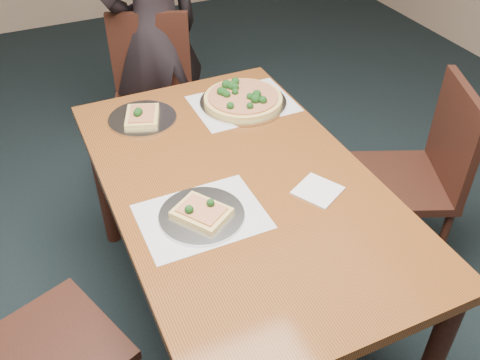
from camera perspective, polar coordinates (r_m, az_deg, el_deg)
name	(u,v)px	position (r m, az deg, el deg)	size (l,w,h in m)	color
dining_table	(240,200)	(1.95, 0.00, -2.11)	(0.90, 1.50, 0.75)	#603013
chair_far	(152,92)	(2.93, -9.36, 9.21)	(0.55, 0.55, 0.91)	black
chair_left	(19,358)	(1.81, -22.53, -17.12)	(0.54, 0.54, 0.91)	black
chair_right	(419,170)	(2.45, 18.59, 1.00)	(0.55, 0.55, 0.91)	black
diner	(156,35)	(2.97, -8.97, 15.08)	(0.56, 0.37, 1.53)	black
placemat_main	(243,104)	(2.32, 0.33, 8.15)	(0.42, 0.32, 0.00)	white
placemat_near	(202,217)	(1.75, -4.10, -3.91)	(0.40, 0.30, 0.00)	white
pizza_pan	(243,99)	(2.31, 0.27, 8.66)	(0.37, 0.37, 0.07)	silver
slice_plate_near	(202,214)	(1.74, -4.12, -3.60)	(0.28, 0.28, 0.06)	silver
slice_plate_far	(142,117)	(2.25, -10.40, 6.62)	(0.28, 0.28, 0.06)	silver
napkin	(318,191)	(1.86, 8.29, -1.12)	(0.14, 0.14, 0.01)	white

